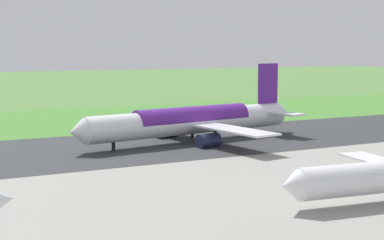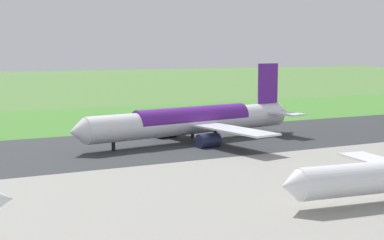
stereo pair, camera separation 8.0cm
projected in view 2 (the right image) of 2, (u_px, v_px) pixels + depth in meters
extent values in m
plane|color=#547F3D|center=(231.00, 138.00, 122.69)|extent=(800.00, 800.00, 0.00)
cube|color=#2D3033|center=(231.00, 138.00, 122.68)|extent=(600.00, 37.22, 0.06)
cube|color=#478534|center=(161.00, 120.00, 155.54)|extent=(600.00, 80.00, 0.04)
cylinder|color=white|center=(192.00, 121.00, 118.04)|extent=(48.23, 12.59, 5.20)
cone|color=white|center=(77.00, 132.00, 103.26)|extent=(3.73, 5.35, 4.94)
cone|color=white|center=(280.00, 111.00, 132.56)|extent=(4.14, 4.91, 4.42)
cube|color=#591E8C|center=(268.00, 83.00, 129.40)|extent=(5.61, 1.36, 9.00)
cube|color=white|center=(285.00, 113.00, 125.74)|extent=(5.35, 9.51, 0.36)
cube|color=white|center=(251.00, 109.00, 134.60)|extent=(5.35, 9.51, 0.36)
cube|color=white|center=(230.00, 129.00, 109.80)|extent=(9.34, 22.66, 0.35)
cube|color=white|center=(167.00, 118.00, 127.53)|extent=(9.34, 22.66, 0.35)
cylinder|color=#23284C|center=(208.00, 141.00, 111.48)|extent=(4.88, 3.46, 2.80)
cylinder|color=#23284C|center=(166.00, 132.00, 123.56)|extent=(4.88, 3.46, 2.80)
cylinder|color=black|center=(113.00, 142.00, 107.77)|extent=(0.70, 0.70, 3.42)
cylinder|color=black|center=(215.00, 134.00, 116.85)|extent=(0.70, 0.70, 3.42)
cylinder|color=black|center=(192.00, 130.00, 123.30)|extent=(0.70, 0.70, 3.42)
cylinder|color=#591E8C|center=(192.00, 119.00, 117.97)|extent=(26.89, 9.26, 5.23)
cone|color=white|center=(290.00, 186.00, 66.65)|extent=(2.72, 4.02, 3.79)
cylinder|color=slate|center=(137.00, 116.00, 155.88)|extent=(0.10, 0.10, 1.94)
cube|color=red|center=(137.00, 111.00, 155.75)|extent=(0.60, 0.04, 0.60)
cone|color=orange|center=(127.00, 121.00, 149.46)|extent=(0.40, 0.40, 0.55)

